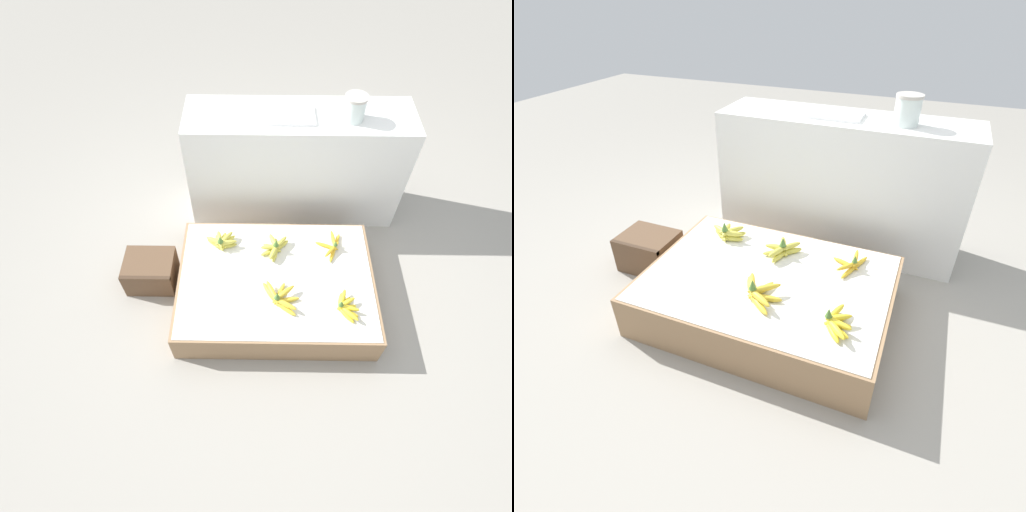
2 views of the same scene
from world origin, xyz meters
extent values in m
plane|color=gray|center=(0.00, 0.00, 0.00)|extent=(10.00, 10.00, 0.00)
cube|color=#997551|center=(0.00, 0.00, 0.11)|extent=(1.19, 0.86, 0.23)
cube|color=silver|center=(0.00, 0.00, 0.23)|extent=(1.15, 0.83, 0.00)
cube|color=white|center=(0.14, 0.81, 0.40)|extent=(1.44, 0.41, 0.80)
cube|color=brown|center=(-0.81, 0.12, 0.10)|extent=(0.31, 0.26, 0.21)
cube|color=#402E20|center=(-0.81, 0.00, 0.20)|extent=(0.31, 0.02, 0.02)
ellipsoid|color=gold|center=(0.04, -0.22, 0.24)|extent=(0.14, 0.12, 0.03)
ellipsoid|color=gold|center=(0.05, -0.17, 0.24)|extent=(0.16, 0.06, 0.03)
ellipsoid|color=gold|center=(0.02, -0.12, 0.24)|extent=(0.09, 0.16, 0.03)
ellipsoid|color=gold|center=(-0.04, -0.12, 0.24)|extent=(0.11, 0.15, 0.03)
ellipsoid|color=gold|center=(0.04, -0.20, 0.27)|extent=(0.15, 0.11, 0.03)
ellipsoid|color=gold|center=(0.04, -0.14, 0.27)|extent=(0.14, 0.13, 0.03)
ellipsoid|color=gold|center=(-0.03, -0.13, 0.27)|extent=(0.09, 0.16, 0.03)
cone|color=#4C7533|center=(0.00, -0.18, 0.31)|extent=(0.04, 0.04, 0.05)
ellipsoid|color=yellow|center=(0.39, -0.26, 0.24)|extent=(0.09, 0.11, 0.03)
ellipsoid|color=yellow|center=(0.41, -0.24, 0.24)|extent=(0.12, 0.08, 0.03)
ellipsoid|color=yellow|center=(0.40, -0.21, 0.24)|extent=(0.12, 0.05, 0.03)
ellipsoid|color=yellow|center=(0.39, -0.18, 0.24)|extent=(0.10, 0.10, 0.03)
ellipsoid|color=yellow|center=(0.37, -0.17, 0.24)|extent=(0.05, 0.12, 0.03)
ellipsoid|color=yellow|center=(0.41, -0.26, 0.27)|extent=(0.10, 0.10, 0.03)
ellipsoid|color=yellow|center=(0.41, -0.23, 0.27)|extent=(0.12, 0.05, 0.03)
ellipsoid|color=yellow|center=(0.40, -0.19, 0.27)|extent=(0.11, 0.08, 0.03)
ellipsoid|color=yellow|center=(0.38, -0.16, 0.27)|extent=(0.06, 0.12, 0.03)
cone|color=#4C7533|center=(0.36, -0.22, 0.30)|extent=(0.03, 0.03, 0.04)
ellipsoid|color=gold|center=(-0.31, 0.22, 0.25)|extent=(0.14, 0.05, 0.03)
ellipsoid|color=gold|center=(-0.31, 0.26, 0.25)|extent=(0.12, 0.12, 0.03)
ellipsoid|color=gold|center=(-0.34, 0.26, 0.25)|extent=(0.06, 0.14, 0.03)
ellipsoid|color=gold|center=(-0.36, 0.25, 0.25)|extent=(0.08, 0.14, 0.03)
ellipsoid|color=gold|center=(-0.38, 0.24, 0.25)|extent=(0.13, 0.10, 0.03)
ellipsoid|color=gold|center=(-0.31, 0.22, 0.28)|extent=(0.14, 0.05, 0.03)
ellipsoid|color=gold|center=(-0.32, 0.26, 0.28)|extent=(0.11, 0.13, 0.03)
ellipsoid|color=gold|center=(-0.35, 0.25, 0.28)|extent=(0.06, 0.14, 0.03)
ellipsoid|color=gold|center=(-0.38, 0.24, 0.28)|extent=(0.14, 0.09, 0.03)
cone|color=#4C7533|center=(-0.35, 0.22, 0.32)|extent=(0.04, 0.04, 0.05)
ellipsoid|color=gold|center=(0.03, 0.23, 0.24)|extent=(0.11, 0.11, 0.03)
ellipsoid|color=gold|center=(0.00, 0.23, 0.24)|extent=(0.03, 0.13, 0.03)
ellipsoid|color=gold|center=(-0.02, 0.21, 0.24)|extent=(0.13, 0.08, 0.03)
ellipsoid|color=gold|center=(-0.04, 0.18, 0.24)|extent=(0.13, 0.08, 0.03)
ellipsoid|color=gold|center=(-0.01, 0.16, 0.24)|extent=(0.06, 0.13, 0.03)
ellipsoid|color=gold|center=(0.03, 0.23, 0.28)|extent=(0.10, 0.12, 0.03)
ellipsoid|color=gold|center=(-0.01, 0.24, 0.28)|extent=(0.07, 0.13, 0.03)
ellipsoid|color=gold|center=(-0.03, 0.20, 0.28)|extent=(0.13, 0.04, 0.03)
ellipsoid|color=gold|center=(-0.01, 0.16, 0.28)|extent=(0.08, 0.13, 0.03)
cone|color=#4C7533|center=(0.00, 0.20, 0.31)|extent=(0.04, 0.04, 0.05)
ellipsoid|color=gold|center=(0.39, 0.26, 0.24)|extent=(0.07, 0.15, 0.02)
ellipsoid|color=gold|center=(0.33, 0.23, 0.24)|extent=(0.15, 0.08, 0.02)
ellipsoid|color=gold|center=(0.36, 0.18, 0.24)|extent=(0.07, 0.15, 0.02)
ellipsoid|color=gold|center=(0.37, 0.27, 0.26)|extent=(0.04, 0.15, 0.02)
ellipsoid|color=gold|center=(0.35, 0.19, 0.26)|extent=(0.11, 0.13, 0.02)
cone|color=#4C7533|center=(0.37, 0.22, 0.30)|extent=(0.03, 0.03, 0.04)
cylinder|color=silver|center=(0.45, 0.77, 0.87)|extent=(0.13, 0.13, 0.14)
cylinder|color=#B7B2A8|center=(0.45, 0.77, 0.95)|extent=(0.14, 0.14, 0.02)
cube|color=white|center=(0.08, 0.79, 0.81)|extent=(0.28, 0.19, 0.02)
camera|label=1|loc=(-0.10, -1.33, 2.25)|focal=28.00mm
camera|label=2|loc=(0.60, -1.42, 1.41)|focal=28.00mm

